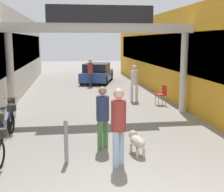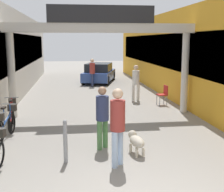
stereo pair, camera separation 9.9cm
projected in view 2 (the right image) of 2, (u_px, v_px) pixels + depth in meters
The scene contains 12 objects.
storefront_right at pixel (193, 55), 16.06m from camera, with size 3.00×26.00×4.26m.
arcade_sign_gateway at pixel (101, 39), 11.73m from camera, with size 7.40×0.47×4.14m.
pedestrian_with_dog at pixel (118, 122), 7.03m from camera, with size 0.48×0.48×1.81m.
pedestrian_companion at pixel (102, 114), 8.21m from camera, with size 0.48×0.48×1.68m.
pedestrian_carrying_crate at pixel (136, 81), 14.76m from camera, with size 0.38×0.35×1.73m.
pedestrian_elderly_walking at pixel (92, 71), 19.53m from camera, with size 0.37×0.39×1.75m.
dog_on_leash at pixel (136, 141), 7.92m from camera, with size 0.42×0.78×0.55m.
bicycle_blue_third at pixel (7, 123), 9.25m from camera, with size 0.46×1.68×0.98m.
bicycle_red_farthest at pixel (12, 115), 10.31m from camera, with size 0.46×1.69×0.98m.
bollard_post_metal at pixel (65, 141), 7.33m from camera, with size 0.10×0.10×1.04m.
cafe_chair_red_nearer at pixel (164, 93), 13.95m from camera, with size 0.45×0.45×0.89m.
parked_car_blue at pixel (99, 73), 21.58m from camera, with size 2.72×4.32×1.33m.
Camera 2 is at (-1.12, -4.52, 2.85)m, focal length 50.00 mm.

